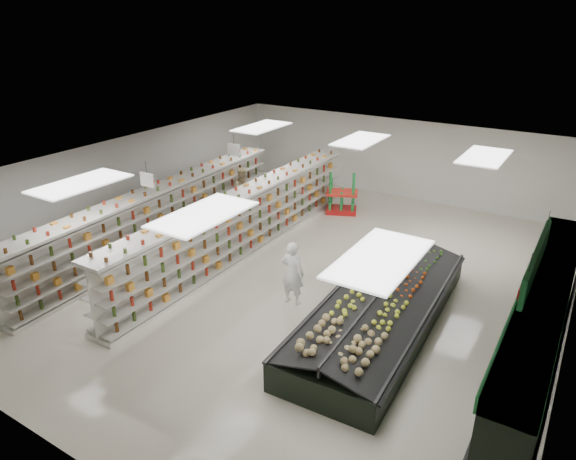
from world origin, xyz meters
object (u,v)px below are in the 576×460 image
Objects in this scene: gondola_left at (161,219)px; shopper_background at (244,191)px; gondola_center at (244,225)px; soda_endcap at (342,194)px; shopper_main at (293,273)px; produce_island at (381,308)px.

shopper_background is (0.59, 3.68, -0.02)m from gondola_left.
shopper_background is at bearing 126.17° from gondola_center.
soda_endcap is at bearing 54.34° from gondola_left.
shopper_main is 6.74m from shopper_background.
shopper_background is at bearing 78.12° from gondola_left.
shopper_main is at bearing -74.48° from soda_endcap.
gondola_center is 6.48× the size of shopper_background.
gondola_center is 1.66× the size of produce_island.
produce_island is at bearing -56.62° from soda_endcap.
shopper_background is (-7.33, 4.36, 0.43)m from produce_island.
gondola_center is 7.72× the size of soda_endcap.
gondola_left is at bearing -11.99° from shopper_main.
shopper_main is at bearing -106.76° from shopper_background.
produce_island is 4.64× the size of soda_endcap.
gondola_center is 3.48m from shopper_main.
gondola_left is at bearing 175.10° from produce_island.
shopper_background is (-2.01, 2.71, -0.03)m from gondola_center.
gondola_left is 3.73m from shopper_background.
shopper_background reaches higher than soda_endcap.
gondola_left is at bearing -122.88° from soda_endcap.
gondola_center is at bearing 17.65° from gondola_left.
gondola_left is 2.78m from gondola_center.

